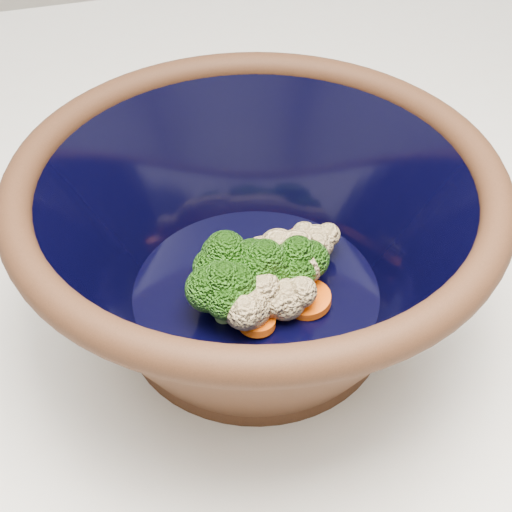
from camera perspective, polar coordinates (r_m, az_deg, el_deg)
mixing_bowl at (r=0.46m, az=0.00°, el=1.17°), size 0.36×0.36×0.13m
vegetable_pile at (r=0.47m, az=0.14°, el=-1.24°), size 0.11×0.09×0.05m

